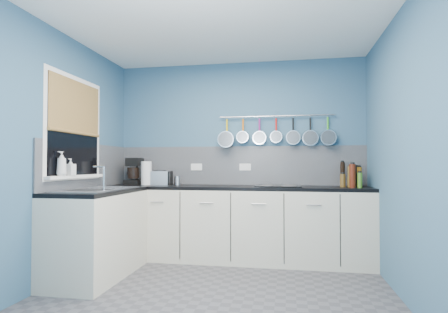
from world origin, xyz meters
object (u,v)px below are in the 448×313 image
(paper_towel, at_px, (146,173))
(hob, at_px, (278,186))
(soap_bottle_b, at_px, (71,167))
(toaster, at_px, (160,178))
(coffee_maker, at_px, (134,171))
(canister, at_px, (177,180))
(soap_bottle_a, at_px, (62,164))

(paper_towel, distance_m, hob, 1.70)
(soap_bottle_b, xyz_separation_m, hob, (2.06, 1.04, -0.23))
(toaster, distance_m, hob, 1.53)
(coffee_maker, relative_size, canister, 3.04)
(paper_towel, bearing_deg, soap_bottle_a, -106.98)
(soap_bottle_a, xyz_separation_m, soap_bottle_b, (0.00, 0.15, -0.03))
(coffee_maker, bearing_deg, paper_towel, -8.99)
(soap_bottle_a, xyz_separation_m, hob, (2.06, 1.19, -0.26))
(soap_bottle_a, relative_size, toaster, 0.87)
(soap_bottle_a, height_order, paper_towel, soap_bottle_a)
(paper_towel, relative_size, canister, 2.64)
(soap_bottle_a, relative_size, coffee_maker, 0.69)
(soap_bottle_b, distance_m, hob, 2.32)
(soap_bottle_b, relative_size, hob, 0.32)
(soap_bottle_a, height_order, coffee_maker, soap_bottle_a)
(soap_bottle_a, relative_size, canister, 2.09)
(soap_bottle_b, height_order, toaster, soap_bottle_b)
(soap_bottle_a, relative_size, paper_towel, 0.79)
(paper_towel, relative_size, toaster, 1.10)
(toaster, xyz_separation_m, canister, (0.23, 0.00, -0.03))
(soap_bottle_b, height_order, coffee_maker, coffee_maker)
(soap_bottle_a, relative_size, hob, 0.45)
(soap_bottle_a, distance_m, coffee_maker, 1.27)
(soap_bottle_b, distance_m, toaster, 1.28)
(soap_bottle_a, xyz_separation_m, toaster, (0.54, 1.30, -0.18))
(soap_bottle_a, bearing_deg, hob, 29.96)
(toaster, height_order, hob, toaster)
(paper_towel, xyz_separation_m, coffee_maker, (-0.18, 0.03, 0.02))
(paper_towel, height_order, canister, paper_towel)
(coffee_maker, distance_m, canister, 0.59)
(hob, bearing_deg, soap_bottle_a, -150.04)
(canister, bearing_deg, coffee_maker, -175.40)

